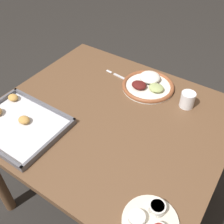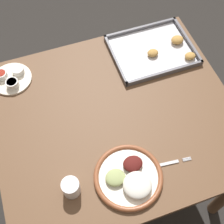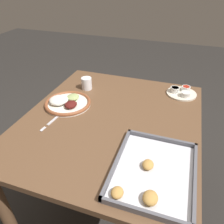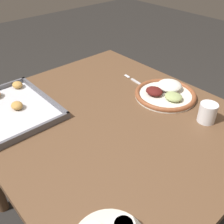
{
  "view_description": "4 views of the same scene",
  "coord_description": "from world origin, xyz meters",
  "px_view_note": "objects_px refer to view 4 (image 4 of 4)",
  "views": [
    {
      "loc": [
        -0.49,
        0.71,
        1.54
      ],
      "look_at": [
        -0.01,
        0.0,
        0.74
      ],
      "focal_mm": 42.0,
      "sensor_mm": 36.0,
      "label": 1
    },
    {
      "loc": [
        -0.24,
        -0.63,
        1.87
      ],
      "look_at": [
        -0.01,
        0.0,
        0.74
      ],
      "focal_mm": 50.0,
      "sensor_mm": 36.0,
      "label": 2
    },
    {
      "loc": [
        0.89,
        0.31,
        1.38
      ],
      "look_at": [
        -0.01,
        0.0,
        0.74
      ],
      "focal_mm": 35.0,
      "sensor_mm": 36.0,
      "label": 3
    },
    {
      "loc": [
        -0.63,
        0.54,
        1.32
      ],
      "look_at": [
        -0.01,
        0.0,
        0.74
      ],
      "focal_mm": 42.0,
      "sensor_mm": 36.0,
      "label": 4
    }
  ],
  "objects_px": {
    "fork": "(139,83)",
    "drinking_cup": "(207,113)",
    "dinner_plate": "(166,93)",
    "baking_tray": "(10,108)"
  },
  "relations": [
    {
      "from": "fork",
      "to": "drinking_cup",
      "type": "height_order",
      "value": "drinking_cup"
    },
    {
      "from": "dinner_plate",
      "to": "fork",
      "type": "height_order",
      "value": "dinner_plate"
    },
    {
      "from": "fork",
      "to": "dinner_plate",
      "type": "bearing_deg",
      "value": -170.97
    },
    {
      "from": "drinking_cup",
      "to": "dinner_plate",
      "type": "bearing_deg",
      "value": -7.25
    },
    {
      "from": "fork",
      "to": "baking_tray",
      "type": "distance_m",
      "value": 0.58
    },
    {
      "from": "drinking_cup",
      "to": "baking_tray",
      "type": "bearing_deg",
      "value": 42.92
    },
    {
      "from": "fork",
      "to": "drinking_cup",
      "type": "bearing_deg",
      "value": -176.88
    },
    {
      "from": "drinking_cup",
      "to": "fork",
      "type": "bearing_deg",
      "value": -3.1
    },
    {
      "from": "dinner_plate",
      "to": "baking_tray",
      "type": "distance_m",
      "value": 0.66
    },
    {
      "from": "baking_tray",
      "to": "fork",
      "type": "bearing_deg",
      "value": -109.67
    }
  ]
}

